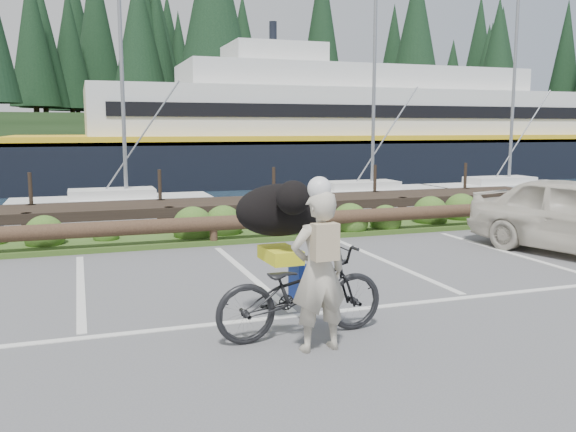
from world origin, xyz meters
name	(u,v)px	position (x,y,z in m)	size (l,w,h in m)	color
ground	(286,307)	(0.00, 0.00, 0.00)	(72.00, 72.00, 0.00)	#545557
harbor_backdrop	(101,146)	(0.40, 78.42, 0.00)	(170.00, 160.00, 30.00)	#1A2F40
vegetation_strip	(207,237)	(0.00, 5.30, 0.05)	(34.00, 1.60, 0.10)	#3D5B21
log_rail	(214,245)	(0.00, 4.60, 0.00)	(32.00, 0.30, 0.60)	#443021
bicycle	(301,291)	(-0.21, -1.13, 0.53)	(0.71, 2.03, 1.06)	black
cyclist	(319,272)	(-0.18, -1.60, 0.87)	(0.63, 0.42, 1.74)	#BBB29E
dog	(280,210)	(-0.24, -0.48, 1.39)	(1.12, 0.55, 0.65)	black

